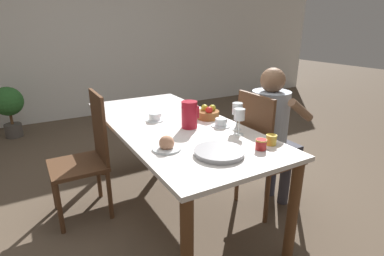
{
  "coord_description": "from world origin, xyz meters",
  "views": [
    {
      "loc": [
        -0.98,
        -2.0,
        1.49
      ],
      "look_at": [
        0.0,
        -0.29,
        0.81
      ],
      "focal_mm": 28.0,
      "sensor_mm": 36.0,
      "label": 1
    }
  ],
  "objects_px": {
    "teacup_across": "(155,118)",
    "serving_tray": "(219,152)",
    "wine_glass_juice": "(239,116)",
    "chair_opposite": "(87,154)",
    "chair_person_side": "(263,152)",
    "teacup_near_person": "(221,123)",
    "fruit_bowl": "(208,113)",
    "jam_jar_red": "(261,144)",
    "person_seated": "(272,127)",
    "wine_glass_water": "(237,110)",
    "potted_plant": "(8,105)",
    "bread_plate": "(167,145)",
    "jam_jar_amber": "(271,139)",
    "red_pitcher": "(189,114)"
  },
  "relations": [
    {
      "from": "jam_jar_red",
      "to": "potted_plant",
      "type": "relative_size",
      "value": 0.1
    },
    {
      "from": "teacup_across",
      "to": "jam_jar_amber",
      "type": "distance_m",
      "value": 0.96
    },
    {
      "from": "chair_person_side",
      "to": "bread_plate",
      "type": "relative_size",
      "value": 5.47
    },
    {
      "from": "teacup_near_person",
      "to": "potted_plant",
      "type": "xyz_separation_m",
      "value": [
        -1.47,
        2.88,
        -0.33
      ]
    },
    {
      "from": "wine_glass_juice",
      "to": "teacup_across",
      "type": "distance_m",
      "value": 0.71
    },
    {
      "from": "wine_glass_water",
      "to": "teacup_across",
      "type": "height_order",
      "value": "wine_glass_water"
    },
    {
      "from": "fruit_bowl",
      "to": "jam_jar_red",
      "type": "bearing_deg",
      "value": -95.47
    },
    {
      "from": "wine_glass_juice",
      "to": "potted_plant",
      "type": "xyz_separation_m",
      "value": [
        -1.47,
        3.09,
        -0.44
      ]
    },
    {
      "from": "bread_plate",
      "to": "fruit_bowl",
      "type": "height_order",
      "value": "fruit_bowl"
    },
    {
      "from": "wine_glass_water",
      "to": "jam_jar_amber",
      "type": "height_order",
      "value": "wine_glass_water"
    },
    {
      "from": "wine_glass_water",
      "to": "jam_jar_red",
      "type": "height_order",
      "value": "wine_glass_water"
    },
    {
      "from": "wine_glass_water",
      "to": "teacup_across",
      "type": "bearing_deg",
      "value": 131.02
    },
    {
      "from": "chair_person_side",
      "to": "teacup_near_person",
      "type": "relative_size",
      "value": 6.65
    },
    {
      "from": "jam_jar_red",
      "to": "fruit_bowl",
      "type": "xyz_separation_m",
      "value": [
        0.07,
        0.71,
        0.01
      ]
    },
    {
      "from": "chair_person_side",
      "to": "person_seated",
      "type": "relative_size",
      "value": 0.85
    },
    {
      "from": "teacup_near_person",
      "to": "jam_jar_red",
      "type": "bearing_deg",
      "value": -95.21
    },
    {
      "from": "chair_person_side",
      "to": "red_pitcher",
      "type": "distance_m",
      "value": 0.69
    },
    {
      "from": "wine_glass_juice",
      "to": "jam_jar_amber",
      "type": "xyz_separation_m",
      "value": [
        0.07,
        -0.25,
        -0.1
      ]
    },
    {
      "from": "jam_jar_red",
      "to": "fruit_bowl",
      "type": "distance_m",
      "value": 0.71
    },
    {
      "from": "chair_opposite",
      "to": "wine_glass_juice",
      "type": "relative_size",
      "value": 5.32
    },
    {
      "from": "bread_plate",
      "to": "serving_tray",
      "type": "bearing_deg",
      "value": -43.39
    },
    {
      "from": "teacup_across",
      "to": "serving_tray",
      "type": "height_order",
      "value": "teacup_across"
    },
    {
      "from": "fruit_bowl",
      "to": "person_seated",
      "type": "bearing_deg",
      "value": -37.45
    },
    {
      "from": "chair_opposite",
      "to": "teacup_across",
      "type": "distance_m",
      "value": 0.61
    },
    {
      "from": "fruit_bowl",
      "to": "potted_plant",
      "type": "distance_m",
      "value": 3.07
    },
    {
      "from": "teacup_near_person",
      "to": "serving_tray",
      "type": "height_order",
      "value": "teacup_near_person"
    },
    {
      "from": "wine_glass_juice",
      "to": "chair_opposite",
      "type": "bearing_deg",
      "value": 140.57
    },
    {
      "from": "serving_tray",
      "to": "bread_plate",
      "type": "height_order",
      "value": "bread_plate"
    },
    {
      "from": "person_seated",
      "to": "fruit_bowl",
      "type": "bearing_deg",
      "value": -127.45
    },
    {
      "from": "teacup_across",
      "to": "bread_plate",
      "type": "xyz_separation_m",
      "value": [
        -0.17,
        -0.58,
        0.01
      ]
    },
    {
      "from": "jam_jar_red",
      "to": "serving_tray",
      "type": "bearing_deg",
      "value": 166.04
    },
    {
      "from": "chair_opposite",
      "to": "jam_jar_amber",
      "type": "height_order",
      "value": "chair_opposite"
    },
    {
      "from": "chair_opposite",
      "to": "person_seated",
      "type": "relative_size",
      "value": 0.85
    },
    {
      "from": "red_pitcher",
      "to": "wine_glass_juice",
      "type": "bearing_deg",
      "value": -53.41
    },
    {
      "from": "red_pitcher",
      "to": "teacup_across",
      "type": "bearing_deg",
      "value": 118.66
    },
    {
      "from": "chair_opposite",
      "to": "red_pitcher",
      "type": "height_order",
      "value": "chair_opposite"
    },
    {
      "from": "wine_glass_water",
      "to": "jam_jar_red",
      "type": "bearing_deg",
      "value": -104.96
    },
    {
      "from": "wine_glass_juice",
      "to": "bread_plate",
      "type": "distance_m",
      "value": 0.56
    },
    {
      "from": "wine_glass_juice",
      "to": "serving_tray",
      "type": "xyz_separation_m",
      "value": [
        -0.31,
        -0.21,
        -0.12
      ]
    },
    {
      "from": "person_seated",
      "to": "wine_glass_juice",
      "type": "xyz_separation_m",
      "value": [
        -0.43,
        -0.11,
        0.19
      ]
    },
    {
      "from": "serving_tray",
      "to": "potted_plant",
      "type": "relative_size",
      "value": 0.43
    },
    {
      "from": "jam_jar_amber",
      "to": "wine_glass_juice",
      "type": "bearing_deg",
      "value": 104.5
    },
    {
      "from": "bread_plate",
      "to": "jam_jar_amber",
      "type": "xyz_separation_m",
      "value": [
        0.62,
        -0.26,
        0.01
      ]
    },
    {
      "from": "red_pitcher",
      "to": "jam_jar_red",
      "type": "height_order",
      "value": "red_pitcher"
    },
    {
      "from": "red_pitcher",
      "to": "wine_glass_water",
      "type": "xyz_separation_m",
      "value": [
        0.28,
        -0.21,
        0.05
      ]
    },
    {
      "from": "chair_opposite",
      "to": "bread_plate",
      "type": "xyz_separation_m",
      "value": [
        0.36,
        -0.74,
        0.27
      ]
    },
    {
      "from": "bread_plate",
      "to": "teacup_near_person",
      "type": "bearing_deg",
      "value": 20.03
    },
    {
      "from": "jam_jar_amber",
      "to": "serving_tray",
      "type": "bearing_deg",
      "value": 174.04
    },
    {
      "from": "serving_tray",
      "to": "jam_jar_red",
      "type": "xyz_separation_m",
      "value": [
        0.27,
        -0.07,
        0.02
      ]
    },
    {
      "from": "bread_plate",
      "to": "jam_jar_red",
      "type": "bearing_deg",
      "value": -30.01
    }
  ]
}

